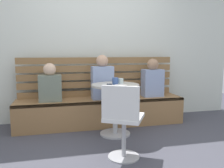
# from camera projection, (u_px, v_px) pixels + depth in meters

# --- Properties ---
(ground) EXTENTS (8.00, 8.00, 0.00)m
(ground) POSITION_uv_depth(u_px,v_px,m) (120.00, 155.00, 2.73)
(ground) COLOR #42424C
(back_wall) EXTENTS (5.20, 0.10, 2.90)m
(back_wall) POSITION_uv_depth(u_px,v_px,m) (96.00, 37.00, 4.12)
(back_wall) COLOR silver
(back_wall) RESTS_ON ground
(booth_bench) EXTENTS (2.70, 0.52, 0.44)m
(booth_bench) POSITION_uv_depth(u_px,v_px,m) (101.00, 112.00, 3.86)
(booth_bench) COLOR olive
(booth_bench) RESTS_ON ground
(booth_backrest) EXTENTS (2.65, 0.04, 0.66)m
(booth_backrest) POSITION_uv_depth(u_px,v_px,m) (98.00, 76.00, 4.02)
(booth_backrest) COLOR olive
(booth_backrest) RESTS_ON booth_bench
(cafe_table) EXTENTS (0.68, 0.68, 0.74)m
(cafe_table) POSITION_uv_depth(u_px,v_px,m) (115.00, 100.00, 3.36)
(cafe_table) COLOR #ADADB2
(cafe_table) RESTS_ON ground
(white_chair) EXTENTS (0.55, 0.55, 0.85)m
(white_chair) POSITION_uv_depth(u_px,v_px,m) (123.00, 119.00, 2.56)
(white_chair) COLOR #ADADB2
(white_chair) RESTS_ON ground
(person_adult) EXTENTS (0.34, 0.22, 0.71)m
(person_adult) POSITION_uv_depth(u_px,v_px,m) (102.00, 80.00, 3.76)
(person_adult) COLOR #8C9EC6
(person_adult) RESTS_ON booth_bench
(person_child_left) EXTENTS (0.34, 0.22, 0.59)m
(person_child_left) POSITION_uv_depth(u_px,v_px,m) (50.00, 85.00, 3.59)
(person_child_left) COLOR slate
(person_child_left) RESTS_ON booth_bench
(person_child_middle) EXTENTS (0.34, 0.22, 0.64)m
(person_child_middle) POSITION_uv_depth(u_px,v_px,m) (152.00, 80.00, 3.99)
(person_child_middle) COLOR #8C9EC6
(person_child_middle) RESTS_ON booth_bench
(cup_glass_short) EXTENTS (0.08, 0.08, 0.08)m
(cup_glass_short) POSITION_uv_depth(u_px,v_px,m) (121.00, 81.00, 3.38)
(cup_glass_short) COLOR silver
(cup_glass_short) RESTS_ON cafe_table
(cup_mug_blue) EXTENTS (0.08, 0.08, 0.09)m
(cup_mug_blue) POSITION_uv_depth(u_px,v_px,m) (115.00, 81.00, 3.32)
(cup_mug_blue) COLOR #3D5B9E
(cup_mug_blue) RESTS_ON cafe_table
(plate_small) EXTENTS (0.17, 0.17, 0.01)m
(plate_small) POSITION_uv_depth(u_px,v_px,m) (121.00, 85.00, 3.20)
(plate_small) COLOR white
(plate_small) RESTS_ON cafe_table
(phone_on_table) EXTENTS (0.10, 0.15, 0.01)m
(phone_on_table) POSITION_uv_depth(u_px,v_px,m) (109.00, 85.00, 3.27)
(phone_on_table) COLOR black
(phone_on_table) RESTS_ON cafe_table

